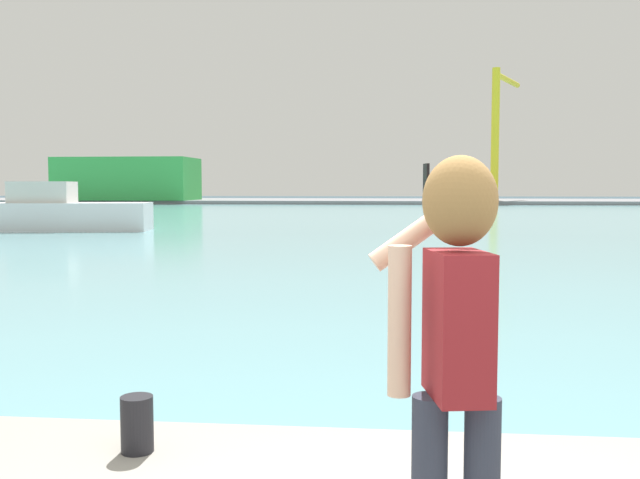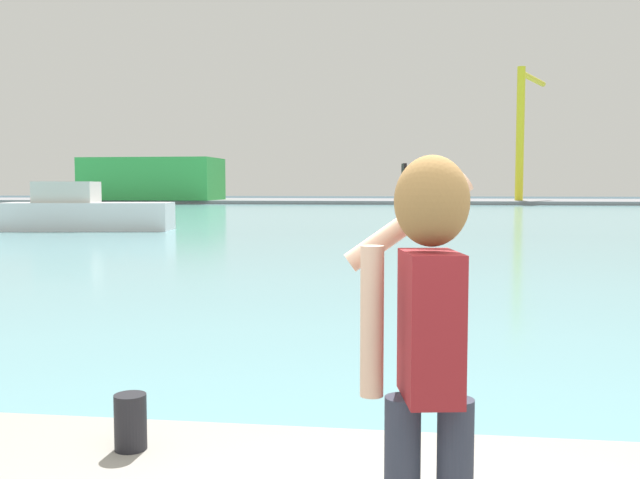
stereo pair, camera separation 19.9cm
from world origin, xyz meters
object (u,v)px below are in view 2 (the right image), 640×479
object	(u,v)px
boat_moored	(85,212)
port_crane	(523,120)
harbor_bollard	(130,422)
warehouse_left	(153,179)
person_photographer	(427,334)

from	to	relation	value
boat_moored	port_crane	bearing A→B (deg)	54.83
harbor_bollard	warehouse_left	world-z (taller)	warehouse_left
harbor_bollard	port_crane	world-z (taller)	port_crane
boat_moored	warehouse_left	size ratio (longest dim) A/B	0.49
harbor_bollard	warehouse_left	distance (m)	90.62
port_crane	boat_moored	bearing A→B (deg)	-116.47
person_photographer	port_crane	bearing A→B (deg)	-18.58
harbor_bollard	warehouse_left	bearing A→B (deg)	111.02
warehouse_left	port_crane	bearing A→B (deg)	4.20
port_crane	warehouse_left	bearing A→B (deg)	-175.80
boat_moored	warehouse_left	xyz separation A→B (m)	(-18.03, 55.84, 2.28)
harbor_bollard	person_photographer	bearing A→B (deg)	-38.02
person_photographer	warehouse_left	world-z (taller)	warehouse_left
harbor_bollard	warehouse_left	size ratio (longest dim) A/B	0.02
harbor_bollard	boat_moored	size ratio (longest dim) A/B	0.04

